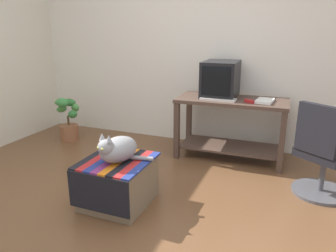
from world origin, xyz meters
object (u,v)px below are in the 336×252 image
(ottoman_with_blanket, at_px, (118,182))
(tv_monitor, at_px, (220,79))
(cat, at_px, (117,149))
(potted_plant, at_px, (68,120))
(office_chair, at_px, (322,157))
(stapler, at_px, (249,101))
(keyboard, at_px, (218,99))
(book, at_px, (265,101))
(desk, at_px, (231,118))

(ottoman_with_blanket, bearing_deg, tv_monitor, 70.75)
(cat, xyz_separation_m, potted_plant, (-1.54, 1.26, -0.23))
(cat, relative_size, office_chair, 0.50)
(ottoman_with_blanket, xyz_separation_m, stapler, (0.92, 1.30, 0.54))
(cat, height_order, potted_plant, cat)
(keyboard, xyz_separation_m, stapler, (0.35, -0.01, 0.01))
(book, bearing_deg, office_chair, -38.88)
(ottoman_with_blanket, bearing_deg, potted_plant, 140.85)
(desk, relative_size, keyboard, 3.19)
(tv_monitor, bearing_deg, ottoman_with_blanket, -110.85)
(stapler, bearing_deg, keyboard, 114.39)
(book, relative_size, cat, 0.59)
(book, distance_m, stapler, 0.19)
(stapler, bearing_deg, potted_plant, 117.79)
(tv_monitor, height_order, stapler, tv_monitor)
(desk, height_order, tv_monitor, tv_monitor)
(tv_monitor, relative_size, book, 1.96)
(book, bearing_deg, potted_plant, -170.33)
(tv_monitor, distance_m, book, 0.58)
(cat, bearing_deg, book, 68.42)
(tv_monitor, distance_m, keyboard, 0.29)
(desk, bearing_deg, office_chair, -34.30)
(keyboard, xyz_separation_m, ottoman_with_blanket, (-0.56, -1.31, -0.53))
(potted_plant, bearing_deg, tv_monitor, 8.15)
(book, bearing_deg, cat, -120.23)
(book, xyz_separation_m, stapler, (-0.15, -0.11, 0.01))
(cat, relative_size, stapler, 4.08)
(desk, bearing_deg, tv_monitor, 153.40)
(potted_plant, bearing_deg, stapler, 1.66)
(ottoman_with_blanket, height_order, potted_plant, potted_plant)
(book, bearing_deg, keyboard, -162.97)
(office_chair, relative_size, stapler, 8.09)
(book, distance_m, office_chair, 0.91)
(desk, distance_m, office_chair, 1.15)
(keyboard, xyz_separation_m, office_chair, (1.10, -0.48, -0.35))
(ottoman_with_blanket, bearing_deg, desk, 64.23)
(desk, relative_size, book, 4.82)
(cat, relative_size, potted_plant, 0.72)
(keyboard, height_order, potted_plant, keyboard)
(tv_monitor, height_order, ottoman_with_blanket, tv_monitor)
(tv_monitor, distance_m, office_chair, 1.43)
(office_chair, bearing_deg, potted_plant, 26.22)
(tv_monitor, xyz_separation_m, keyboard, (0.03, -0.21, -0.19))
(desk, xyz_separation_m, potted_plant, (-2.21, -0.22, -0.19))
(keyboard, height_order, ottoman_with_blanket, keyboard)
(desk, relative_size, tv_monitor, 2.47)
(desk, height_order, potted_plant, desk)
(tv_monitor, relative_size, cat, 1.15)
(keyboard, height_order, cat, keyboard)
(tv_monitor, relative_size, keyboard, 1.29)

